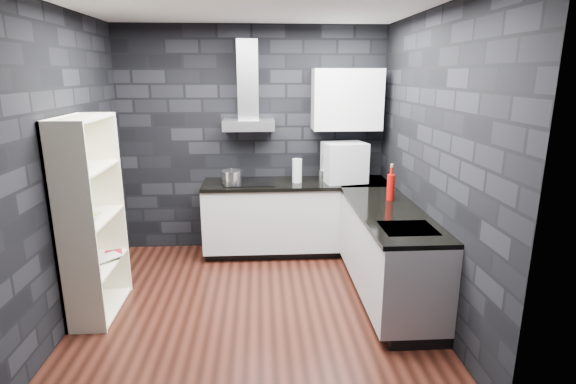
{
  "coord_description": "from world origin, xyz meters",
  "views": [
    {
      "loc": [
        0.08,
        -3.87,
        2.15
      ],
      "look_at": [
        0.35,
        0.45,
        1.0
      ],
      "focal_mm": 28.0,
      "sensor_mm": 36.0,
      "label": 1
    }
  ],
  "objects": [
    {
      "name": "appliance_garage",
      "position": [
        1.07,
        1.28,
        1.12
      ],
      "size": [
        0.53,
        0.45,
        0.48
      ],
      "primitive_type": "cube",
      "rotation": [
        0.0,
        0.0,
        0.17
      ],
      "color": "silver",
      "rests_on": "counter_back_top"
    },
    {
      "name": "bookshelf",
      "position": [
        -1.42,
        0.01,
        0.9
      ],
      "size": [
        0.47,
        0.85,
        1.8
      ],
      "primitive_type": "cube",
      "rotation": [
        0.0,
        0.0,
        -0.17
      ],
      "color": "white",
      "rests_on": "ground"
    },
    {
      "name": "red_bottle",
      "position": [
        1.39,
        0.45,
        1.03
      ],
      "size": [
        0.08,
        0.08,
        0.26
      ],
      "primitive_type": "cylinder",
      "rotation": [
        0.0,
        0.0,
        -0.08
      ],
      "color": "#A80B07",
      "rests_on": "counter_right_top"
    },
    {
      "name": "fruit_bowl",
      "position": [
        -1.42,
        -0.05,
        0.94
      ],
      "size": [
        0.21,
        0.21,
        0.05
      ],
      "primitive_type": "imported",
      "rotation": [
        0.0,
        0.0,
        -0.03
      ],
      "color": "white",
      "rests_on": "bookshelf"
    },
    {
      "name": "counter_back_cab",
      "position": [
        0.5,
        1.3,
        0.48
      ],
      "size": [
        2.2,
        0.6,
        0.76
      ],
      "primitive_type": "cube",
      "color": "silver",
      "rests_on": "ground"
    },
    {
      "name": "hood_body",
      "position": [
        -0.05,
        1.43,
        1.56
      ],
      "size": [
        0.6,
        0.34,
        0.12
      ],
      "primitive_type": "cube",
      "color": "silver",
      "rests_on": "wall_back"
    },
    {
      "name": "storage_jar",
      "position": [
        0.5,
        1.37,
        0.95
      ],
      "size": [
        0.08,
        0.08,
        0.1
      ],
      "primitive_type": "cylinder",
      "rotation": [
        0.0,
        0.0,
        -0.01
      ],
      "color": "#CAAF91",
      "rests_on": "counter_back_top"
    },
    {
      "name": "utensil_crock",
      "position": [
        0.82,
        1.32,
        0.96
      ],
      "size": [
        0.12,
        0.12,
        0.13
      ],
      "primitive_type": "cylinder",
      "rotation": [
        0.0,
        0.0,
        -0.22
      ],
      "color": "silver",
      "rests_on": "counter_back_top"
    },
    {
      "name": "counter_corner_top",
      "position": [
        1.3,
        1.3,
        0.88
      ],
      "size": [
        0.62,
        0.62,
        0.04
      ],
      "primitive_type": "cube",
      "color": "black",
      "rests_on": "counter_right_cab"
    },
    {
      "name": "wall_back",
      "position": [
        0.0,
        1.62,
        1.35
      ],
      "size": [
        3.2,
        0.05,
        2.7
      ],
      "primitive_type": "cube",
      "color": "black",
      "rests_on": "ground"
    },
    {
      "name": "wall_left",
      "position": [
        -1.62,
        0.0,
        1.35
      ],
      "size": [
        0.05,
        3.2,
        2.7
      ],
      "primitive_type": "cube",
      "color": "black",
      "rests_on": "ground"
    },
    {
      "name": "wall_front",
      "position": [
        0.0,
        -1.62,
        1.35
      ],
      "size": [
        3.2,
        0.05,
        2.7
      ],
      "primitive_type": "cube",
      "color": "black",
      "rests_on": "ground"
    },
    {
      "name": "ceiling",
      "position": [
        0.0,
        0.0,
        2.7
      ],
      "size": [
        3.2,
        3.2,
        0.0
      ],
      "primitive_type": "plane",
      "rotation": [
        3.14,
        0.0,
        0.0
      ],
      "color": "white"
    },
    {
      "name": "wall_right",
      "position": [
        1.62,
        0.0,
        1.35
      ],
      "size": [
        0.05,
        3.2,
        2.7
      ],
      "primitive_type": "cube",
      "color": "black",
      "rests_on": "ground"
    },
    {
      "name": "sink_rim",
      "position": [
        1.3,
        -0.4,
        0.89
      ],
      "size": [
        0.44,
        0.4,
        0.01
      ],
      "primitive_type": "cube",
      "color": "silver",
      "rests_on": "counter_right_top"
    },
    {
      "name": "toekick_right",
      "position": [
        1.34,
        0.1,
        0.05
      ],
      "size": [
        0.5,
        1.78,
        0.1
      ],
      "primitive_type": "cube",
      "color": "black",
      "rests_on": "ground"
    },
    {
      "name": "hood_chimney",
      "position": [
        -0.05,
        1.5,
        2.07
      ],
      "size": [
        0.24,
        0.2,
        0.9
      ],
      "primitive_type": "cube",
      "color": "silver",
      "rests_on": "hood_body"
    },
    {
      "name": "counter_back_top",
      "position": [
        0.5,
        1.29,
        0.88
      ],
      "size": [
        2.2,
        0.62,
        0.04
      ],
      "primitive_type": "cube",
      "color": "black",
      "rests_on": "counter_back_cab"
    },
    {
      "name": "counter_right_top",
      "position": [
        1.29,
        0.1,
        0.88
      ],
      "size": [
        0.62,
        1.8,
        0.04
      ],
      "primitive_type": "cube",
      "color": "black",
      "rests_on": "counter_right_cab"
    },
    {
      "name": "cooktop",
      "position": [
        -0.05,
        1.3,
        0.91
      ],
      "size": [
        0.58,
        0.5,
        0.01
      ],
      "primitive_type": "cube",
      "color": "black",
      "rests_on": "counter_back_top"
    },
    {
      "name": "book_red",
      "position": [
        -1.41,
        0.19,
        0.57
      ],
      "size": [
        0.15,
        0.07,
        0.21
      ],
      "primitive_type": "imported",
      "rotation": [
        0.0,
        0.0,
        0.33
      ],
      "color": "maroon",
      "rests_on": "bookshelf"
    },
    {
      "name": "glass_vase",
      "position": [
        0.51,
        1.27,
        1.04
      ],
      "size": [
        0.14,
        0.14,
        0.28
      ],
      "primitive_type": "cylinder",
      "rotation": [
        0.0,
        0.0,
        -0.31
      ],
      "color": "silver",
      "rests_on": "counter_back_top"
    },
    {
      "name": "ground",
      "position": [
        0.0,
        0.0,
        0.0
      ],
      "size": [
        3.2,
        3.2,
        0.0
      ],
      "primitive_type": "plane",
      "color": "#3D1A12"
    },
    {
      "name": "pot",
      "position": [
        -0.26,
        1.23,
        0.98
      ],
      "size": [
        0.28,
        0.28,
        0.13
      ],
      "primitive_type": "cylinder",
      "rotation": [
        0.0,
        0.0,
        -0.31
      ],
      "color": "silver",
      "rests_on": "cooktop"
    },
    {
      "name": "counter_right_cab",
      "position": [
        1.3,
        0.1,
        0.48
      ],
      "size": [
        0.6,
        1.8,
        0.76
      ],
      "primitive_type": "cube",
      "color": "silver",
      "rests_on": "ground"
    },
    {
      "name": "upper_cabinet",
      "position": [
        1.1,
        1.43,
        1.85
      ],
      "size": [
        0.8,
        0.35,
        0.7
      ],
      "primitive_type": "cube",
      "color": "silver",
      "rests_on": "wall_back"
    },
    {
      "name": "book_second",
      "position": [
        -1.42,
        0.16,
        0.59
      ],
      "size": [
        0.14,
        0.13,
        0.23
      ],
      "primitive_type": "imported",
      "rotation": [
        0.0,
        0.0,
        -0.74
      ],
      "color": "#B2B2B2",
      "rests_on": "bookshelf"
    },
    {
      "name": "toekick_back",
      "position": [
        0.5,
        1.34,
        0.05
      ],
      "size": [
        2.18,
        0.5,
        0.1
      ],
      "primitive_type": "cube",
      "color": "black",
      "rests_on": "ground"
    }
  ]
}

